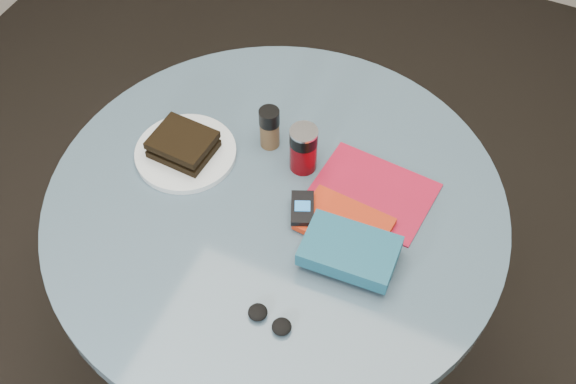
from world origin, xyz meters
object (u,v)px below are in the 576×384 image
at_px(novel, 350,251).
at_px(red_book, 344,224).
at_px(table, 276,243).
at_px(sandwich, 183,144).
at_px(magazine, 373,192).
at_px(pepper_grinder, 270,128).
at_px(mp3_player, 302,208).
at_px(plate, 186,153).
at_px(headphones, 270,319).
at_px(soda_can, 303,149).

bearing_deg(novel, red_book, 115.34).
bearing_deg(red_book, table, -175.12).
distance_m(sandwich, magazine, 0.43).
relative_size(pepper_grinder, magazine, 0.42).
height_order(novel, mp3_player, novel).
bearing_deg(red_book, pepper_grinder, 154.04).
bearing_deg(red_book, novel, -56.61).
distance_m(plate, sandwich, 0.03).
bearing_deg(mp3_player, table, 171.92).
xyz_separation_m(pepper_grinder, red_book, (0.24, -0.15, -0.04)).
xyz_separation_m(plate, headphones, (0.35, -0.30, 0.00)).
height_order(soda_can, mp3_player, soda_can).
relative_size(soda_can, magazine, 0.46).
height_order(table, sandwich, sandwich).
bearing_deg(magazine, sandwich, -164.82).
distance_m(novel, mp3_player, 0.15).
relative_size(soda_can, mp3_player, 1.20).
height_order(plate, red_book, red_book).
bearing_deg(sandwich, magazine, 10.36).
distance_m(table, headphones, 0.34).
xyz_separation_m(plate, magazine, (0.42, 0.08, -0.01)).
height_order(novel, headphones, novel).
bearing_deg(table, red_book, -0.16).
relative_size(plate, headphones, 2.33).
relative_size(pepper_grinder, mp3_player, 1.11).
bearing_deg(pepper_grinder, table, -60.43).
bearing_deg(headphones, plate, 139.79).
xyz_separation_m(novel, headphones, (-0.09, -0.19, -0.03)).
bearing_deg(headphones, table, 113.19).
relative_size(sandwich, red_book, 0.74).
bearing_deg(plate, soda_can, 17.78).
bearing_deg(plate, red_book, -4.99).
relative_size(novel, mp3_player, 1.95).
xyz_separation_m(sandwich, red_book, (0.40, -0.03, -0.03)).
distance_m(table, magazine, 0.27).
xyz_separation_m(pepper_grinder, magazine, (0.26, -0.03, -0.05)).
bearing_deg(red_book, magazine, 83.56).
relative_size(table, plate, 4.38).
distance_m(plate, novel, 0.45).
distance_m(plate, mp3_player, 0.31).
distance_m(soda_can, magazine, 0.18).
bearing_deg(magazine, red_book, -96.65).
distance_m(table, red_book, 0.24).
xyz_separation_m(magazine, headphones, (-0.07, -0.37, 0.01)).
height_order(red_book, mp3_player, mp3_player).
height_order(table, soda_can, soda_can).
xyz_separation_m(plate, red_book, (0.40, -0.03, 0.00)).
height_order(plate, novel, novel).
bearing_deg(table, plate, 171.83).
bearing_deg(magazine, mp3_player, -128.88).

